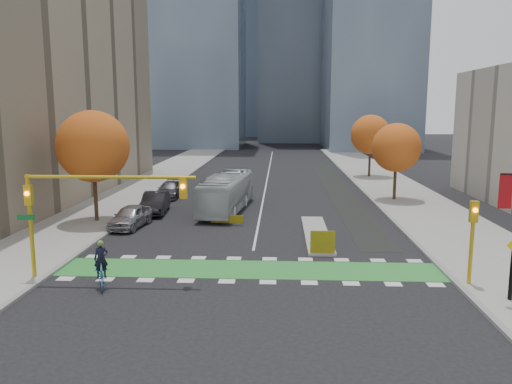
# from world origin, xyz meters

# --- Properties ---
(ground) EXTENTS (300.00, 300.00, 0.00)m
(ground) POSITION_xyz_m (0.00, 0.00, 0.00)
(ground) COLOR black
(ground) RESTS_ON ground
(sidewalk_west) EXTENTS (7.00, 120.00, 0.15)m
(sidewalk_west) POSITION_xyz_m (-13.50, 20.00, 0.07)
(sidewalk_west) COLOR gray
(sidewalk_west) RESTS_ON ground
(sidewalk_east) EXTENTS (7.00, 120.00, 0.15)m
(sidewalk_east) POSITION_xyz_m (13.50, 20.00, 0.07)
(sidewalk_east) COLOR gray
(sidewalk_east) RESTS_ON ground
(curb_west) EXTENTS (0.30, 120.00, 0.16)m
(curb_west) POSITION_xyz_m (-10.00, 20.00, 0.07)
(curb_west) COLOR gray
(curb_west) RESTS_ON ground
(curb_east) EXTENTS (0.30, 120.00, 0.16)m
(curb_east) POSITION_xyz_m (10.00, 20.00, 0.07)
(curb_east) COLOR gray
(curb_east) RESTS_ON ground
(bike_crossing) EXTENTS (20.00, 3.00, 0.01)m
(bike_crossing) POSITION_xyz_m (0.00, 1.50, 0.01)
(bike_crossing) COLOR #2D8B34
(bike_crossing) RESTS_ON ground
(centre_line) EXTENTS (0.15, 70.00, 0.01)m
(centre_line) POSITION_xyz_m (0.00, 40.00, 0.01)
(centre_line) COLOR silver
(centre_line) RESTS_ON ground
(bike_lane_paint) EXTENTS (2.50, 50.00, 0.01)m
(bike_lane_paint) POSITION_xyz_m (7.50, 30.00, 0.01)
(bike_lane_paint) COLOR black
(bike_lane_paint) RESTS_ON ground
(median_island) EXTENTS (1.60, 10.00, 0.16)m
(median_island) POSITION_xyz_m (4.00, 9.00, 0.08)
(median_island) COLOR gray
(median_island) RESTS_ON ground
(hazard_board) EXTENTS (1.40, 0.12, 1.30)m
(hazard_board) POSITION_xyz_m (4.00, 4.20, 0.80)
(hazard_board) COLOR yellow
(hazard_board) RESTS_ON median_island
(building_west) EXTENTS (16.00, 44.00, 25.00)m
(building_west) POSITION_xyz_m (-24.00, 22.00, 12.50)
(building_west) COLOR gray
(building_west) RESTS_ON ground
(tower_ne) EXTENTS (18.00, 24.00, 60.00)m
(tower_ne) POSITION_xyz_m (20.00, 85.00, 30.00)
(tower_ne) COLOR #47566B
(tower_ne) RESTS_ON ground
(tower_far) EXTENTS (26.00, 26.00, 80.00)m
(tower_far) POSITION_xyz_m (-4.00, 140.00, 40.00)
(tower_far) COLOR #47566B
(tower_far) RESTS_ON ground
(tree_west) EXTENTS (5.20, 5.20, 8.22)m
(tree_west) POSITION_xyz_m (-12.00, 12.00, 5.62)
(tree_west) COLOR #332114
(tree_west) RESTS_ON ground
(tree_east_near) EXTENTS (4.40, 4.40, 7.08)m
(tree_east_near) POSITION_xyz_m (12.00, 22.00, 4.86)
(tree_east_near) COLOR #332114
(tree_east_near) RESTS_ON ground
(tree_east_far) EXTENTS (4.80, 4.80, 7.65)m
(tree_east_far) POSITION_xyz_m (12.50, 38.00, 5.24)
(tree_east_far) COLOR #332114
(tree_east_far) RESTS_ON ground
(traffic_signal_west) EXTENTS (8.53, 0.56, 5.20)m
(traffic_signal_west) POSITION_xyz_m (-7.93, -0.51, 4.03)
(traffic_signal_west) COLOR #BF9914
(traffic_signal_west) RESTS_ON ground
(traffic_signal_east) EXTENTS (0.35, 0.43, 4.10)m
(traffic_signal_east) POSITION_xyz_m (10.50, -0.51, 2.73)
(traffic_signal_east) COLOR #BF9914
(traffic_signal_east) RESTS_ON ground
(cyclist) EXTENTS (1.33, 2.09, 2.28)m
(cyclist) POSITION_xyz_m (-6.74, -1.52, 0.76)
(cyclist) COLOR #1E528C
(cyclist) RESTS_ON ground
(bus) EXTENTS (3.73, 11.15, 3.05)m
(bus) POSITION_xyz_m (-2.81, 16.75, 1.52)
(bus) COLOR #B9C0C2
(bus) RESTS_ON ground
(parked_car_a) EXTENTS (2.39, 4.84, 1.59)m
(parked_car_a) POSITION_xyz_m (-9.00, 10.48, 0.79)
(parked_car_a) COLOR #9D9DA2
(parked_car_a) RESTS_ON ground
(parked_car_b) EXTENTS (2.19, 5.26, 1.69)m
(parked_car_b) POSITION_xyz_m (-8.49, 15.48, 0.85)
(parked_car_b) COLOR black
(parked_car_b) RESTS_ON ground
(parked_car_c) EXTENTS (2.23, 5.15, 1.48)m
(parked_car_c) POSITION_xyz_m (-8.90, 22.70, 0.74)
(parked_car_c) COLOR #48484C
(parked_car_c) RESTS_ON ground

